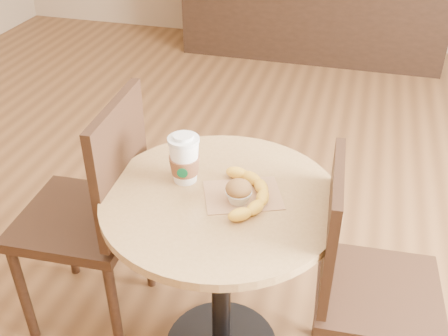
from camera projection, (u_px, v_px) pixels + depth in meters
name	position (u px, v px, depth m)	size (l,w,h in m)	color
cafe_table	(221.00, 242.00, 1.77)	(0.77, 0.77, 0.75)	black
chair_left	(95.00, 210.00, 1.93)	(0.46, 0.46, 0.99)	black
chair_right	(361.00, 280.00, 1.70)	(0.42, 0.42, 0.91)	black
kraft_bag	(243.00, 195.00, 1.66)	(0.24, 0.18, 0.00)	#A4754F
coffee_cup	(184.00, 160.00, 1.69)	(0.10, 0.10, 0.17)	white
muffin	(239.00, 192.00, 1.61)	(0.08, 0.08, 0.08)	silver
banana	(246.00, 194.00, 1.63)	(0.19, 0.29, 0.04)	yellow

